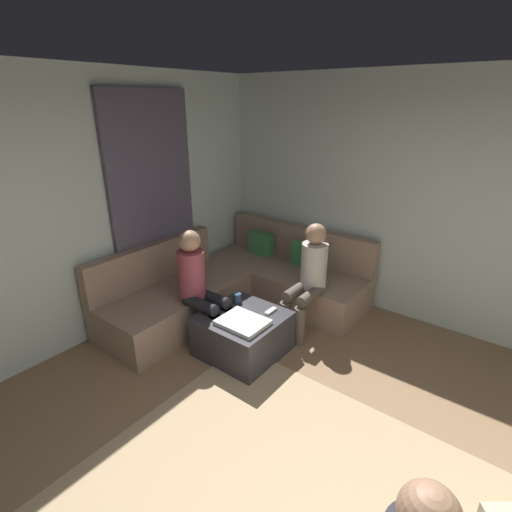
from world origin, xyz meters
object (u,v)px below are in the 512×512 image
sectional_couch (239,284)px  coffee_mug (237,298)px  game_remote (271,311)px  person_on_couch_side (199,283)px  person_on_couch_back (309,275)px  ottoman (243,334)px

sectional_couch → coffee_mug: sectional_couch is taller
game_remote → person_on_couch_side: 0.78m
coffee_mug → person_on_couch_back: bearing=49.7°
person_on_couch_back → ottoman: bearing=70.0°
ottoman → coffee_mug: coffee_mug is taller
ottoman → coffee_mug: (-0.22, 0.18, 0.26)m
coffee_mug → ottoman: bearing=-39.3°
ottoman → coffee_mug: bearing=140.7°
game_remote → person_on_couch_side: (-0.68, -0.31, 0.23)m
coffee_mug → person_on_couch_back: (0.50, 0.59, 0.19)m
coffee_mug → person_on_couch_side: bearing=-136.2°
ottoman → game_remote: game_remote is taller
person_on_couch_back → sectional_couch: bearing=3.4°
ottoman → sectional_couch: bearing=132.1°
ottoman → game_remote: bearing=50.7°
sectional_couch → ottoman: sectional_couch is taller
ottoman → person_on_couch_back: bearing=70.0°
coffee_mug → game_remote: coffee_mug is taller
sectional_couch → coffee_mug: bearing=-51.4°
sectional_couch → person_on_couch_side: bearing=-79.6°
sectional_couch → person_on_couch_back: bearing=3.4°
ottoman → person_on_couch_back: 0.94m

